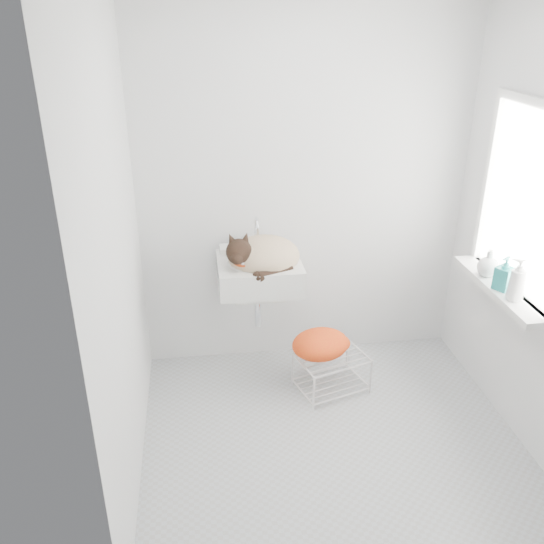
{
  "coord_description": "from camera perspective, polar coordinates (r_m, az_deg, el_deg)",
  "views": [
    {
      "loc": [
        -0.71,
        -2.57,
        2.33
      ],
      "look_at": [
        -0.29,
        0.5,
        0.88
      ],
      "focal_mm": 37.77,
      "sensor_mm": 36.0,
      "label": 1
    }
  ],
  "objects": [
    {
      "name": "cat",
      "position": [
        3.62,
        -1.09,
        1.6
      ],
      "size": [
        0.5,
        0.42,
        0.3
      ],
      "rotation": [
        0.0,
        0.0,
        0.11
      ],
      "color": "#CFAD91",
      "rests_on": "sink"
    },
    {
      "name": "windowsill",
      "position": [
        3.59,
        21.66,
        -1.52
      ],
      "size": [
        0.16,
        0.88,
        0.04
      ],
      "primitive_type": "cube",
      "color": "white",
      "rests_on": "right_wall"
    },
    {
      "name": "bottle_b",
      "position": [
        3.54,
        21.92,
        -1.58
      ],
      "size": [
        0.12,
        0.12,
        0.2
      ],
      "primitive_type": "imported",
      "rotation": [
        0.0,
        0.0,
        5.24
      ],
      "color": "teal",
      "rests_on": "windowsill"
    },
    {
      "name": "window_glass",
      "position": [
        3.45,
        24.11,
        6.32
      ],
      "size": [
        0.01,
        0.8,
        1.0
      ],
      "primitive_type": "cube",
      "color": "white",
      "rests_on": "right_wall"
    },
    {
      "name": "window_frame",
      "position": [
        3.44,
        23.9,
        6.32
      ],
      "size": [
        0.04,
        0.9,
        1.1
      ],
      "primitive_type": "cube",
      "color": "white",
      "rests_on": "right_wall"
    },
    {
      "name": "wire_rack",
      "position": [
        3.84,
        5.95,
        -9.67
      ],
      "size": [
        0.5,
        0.41,
        0.26
      ],
      "primitive_type": "cube",
      "rotation": [
        0.0,
        0.0,
        0.3
      ],
      "color": "silver",
      "rests_on": "floor"
    },
    {
      "name": "towel",
      "position": [
        3.78,
        4.82,
        -7.85
      ],
      "size": [
        0.45,
        0.37,
        0.16
      ],
      "primitive_type": "ellipsoid",
      "rotation": [
        0.0,
        0.0,
        0.29
      ],
      "color": "orange",
      "rests_on": "wire_rack"
    },
    {
      "name": "floor",
      "position": [
        3.55,
        5.96,
        -16.22
      ],
      "size": [
        2.2,
        2.0,
        0.02
      ],
      "primitive_type": "cube",
      "color": "#ABB0B5",
      "rests_on": "ground"
    },
    {
      "name": "faucet",
      "position": [
        3.76,
        -1.64,
        4.16
      ],
      "size": [
        0.19,
        0.14,
        0.19
      ],
      "primitive_type": null,
      "color": "silver",
      "rests_on": "sink"
    },
    {
      "name": "back_wall",
      "position": [
        3.8,
        3.29,
        8.49
      ],
      "size": [
        2.2,
        0.02,
        2.5
      ],
      "primitive_type": "cube",
      "color": "silver",
      "rests_on": "ground"
    },
    {
      "name": "bottle_c",
      "position": [
        3.69,
        20.6,
        -0.33
      ],
      "size": [
        0.18,
        0.18,
        0.17
      ],
      "primitive_type": "imported",
      "rotation": [
        0.0,
        0.0,
        5.32
      ],
      "color": "white",
      "rests_on": "windowsill"
    },
    {
      "name": "left_wall",
      "position": [
        2.82,
        -15.15,
        1.59
      ],
      "size": [
        0.02,
        2.0,
        2.5
      ],
      "primitive_type": "cube",
      "color": "silver",
      "rests_on": "ground"
    },
    {
      "name": "bottle_a",
      "position": [
        3.44,
        22.94,
        -2.55
      ],
      "size": [
        0.11,
        0.11,
        0.21
      ],
      "primitive_type": "imported",
      "rotation": [
        0.0,
        0.0,
        4.25
      ],
      "color": "white",
      "rests_on": "windowsill"
    },
    {
      "name": "sink",
      "position": [
        3.65,
        -1.3,
        1.11
      ],
      "size": [
        0.53,
        0.46,
        0.21
      ],
      "primitive_type": "cube",
      "color": "silver",
      "rests_on": "back_wall"
    }
  ]
}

